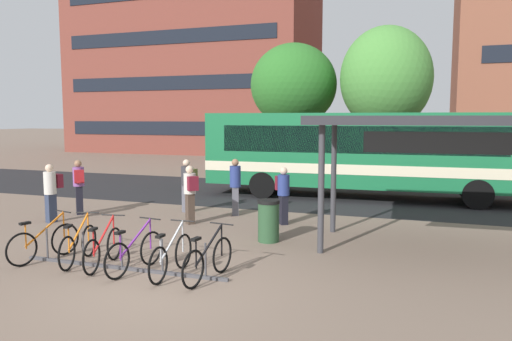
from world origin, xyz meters
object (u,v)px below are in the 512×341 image
Objects in this scene: transit_shelter at (441,125)px; commuter_maroon_pack_4 at (283,191)px; parked_bicycle_orange_0 at (44,243)px; commuter_maroon_pack_2 at (190,190)px; trash_bin at (269,221)px; street_tree_2 at (386,78)px; parked_bicycle_purple_3 at (135,253)px; parked_bicycle_orange_1 at (78,245)px; city_bus at (369,151)px; commuter_maroon_pack_0 at (51,189)px; commuter_red_pack_3 at (79,183)px; parked_bicycle_red_2 at (103,249)px; commuter_olive_pack_1 at (187,182)px; street_tree_0 at (294,85)px; parked_bicycle_silver_4 at (171,256)px; parked_bicycle_black_5 at (208,260)px; commuter_red_pack_5 at (235,183)px.

commuter_maroon_pack_4 is at bearing 157.71° from transit_shelter.
parked_bicycle_orange_0 is 4.48m from commuter_maroon_pack_2.
street_tree_2 is (1.65, 12.83, 4.34)m from trash_bin.
parked_bicycle_purple_3 is 1.67× the size of trash_bin.
parked_bicycle_purple_3 is at bearing -107.85° from parked_bicycle_orange_1.
city_bus is 11.01m from commuter_maroon_pack_0.
commuter_red_pack_3 reaches higher than commuter_maroon_pack_4.
parked_bicycle_red_2 is 1.01× the size of commuter_maroon_pack_2.
commuter_olive_pack_1 is (0.42, 5.78, 0.60)m from parked_bicycle_orange_0.
street_tree_0 is (-2.76, 11.32, 3.74)m from commuter_maroon_pack_4.
parked_bicycle_red_2 and parked_bicycle_silver_4 have the same top height.
commuter_maroon_pack_4 is at bearing -44.45° from parked_bicycle_orange_1.
city_bus is 2.02× the size of transit_shelter.
parked_bicycle_red_2 is 0.99× the size of parked_bicycle_purple_3.
commuter_red_pack_5 is (-1.81, 5.88, 0.63)m from parked_bicycle_black_5.
parked_bicycle_black_5 is at bearing 134.60° from commuter_olive_pack_1.
parked_bicycle_black_5 is 1.67× the size of trash_bin.
parked_bicycle_orange_0 is at bearing 167.63° from commuter_red_pack_3.
transit_shelter is 0.82× the size of street_tree_2.
commuter_red_pack_3 is (-10.52, 0.65, -1.88)m from transit_shelter.
parked_bicycle_purple_3 is 0.25× the size of street_tree_0.
parked_bicycle_purple_3 is at bearing 70.80° from commuter_maroon_pack_0.
parked_bicycle_orange_1 is at bearing -66.95° from commuter_maroon_pack_4.
commuter_red_pack_3 is 6.46m from commuter_maroon_pack_4.
commuter_maroon_pack_2 is 1.02× the size of commuter_maroon_pack_4.
commuter_olive_pack_1 is (-3.42, 5.78, 0.60)m from parked_bicycle_black_5.
parked_bicycle_orange_1 is at bearing 86.72° from parked_bicycle_silver_4.
commuter_maroon_pack_0 is at bearing 136.56° from commuter_red_pack_3.
parked_bicycle_silver_4 is 0.24× the size of street_tree_2.
parked_bicycle_purple_3 is at bearing -102.01° from street_tree_2.
commuter_olive_pack_1 is 1.66× the size of trash_bin.
parked_bicycle_black_5 is 7.21m from commuter_maroon_pack_0.
street_tree_0 is at bearing 102.60° from trash_bin.
parked_bicycle_orange_1 and parked_bicycle_purple_3 have the same top height.
parked_bicycle_red_2 is 0.78m from parked_bicycle_purple_3.
street_tree_2 is (3.40, 15.97, 4.48)m from parked_bicycle_purple_3.
parked_bicycle_orange_1 is 5.97m from commuter_red_pack_5.
street_tree_2 reaches higher than parked_bicycle_black_5.
commuter_maroon_pack_2 is at bearing 119.59° from commuter_maroon_pack_0.
parked_bicycle_red_2 is at bearing -113.34° from city_bus.
commuter_olive_pack_1 is at bearing -108.01° from commuter_red_pack_3.
transit_shelter is at bearing -40.69° from parked_bicycle_black_5.
commuter_maroon_pack_0 is at bearing 179.76° from trash_bin.
trash_bin is 0.15× the size of street_tree_0.
parked_bicycle_black_5 is 6.19m from commuter_red_pack_5.
commuter_maroon_pack_2 is (-1.76, 4.26, 0.59)m from parked_bicycle_silver_4.
commuter_maroon_pack_2 is (0.47, 4.18, 0.59)m from parked_bicycle_orange_1.
parked_bicycle_orange_0 is at bearing 53.60° from commuter_maroon_pack_0.
transit_shelter reaches higher than commuter_red_pack_3.
commuter_maroon_pack_0 is (-2.62, 3.14, 0.59)m from parked_bicycle_orange_0.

